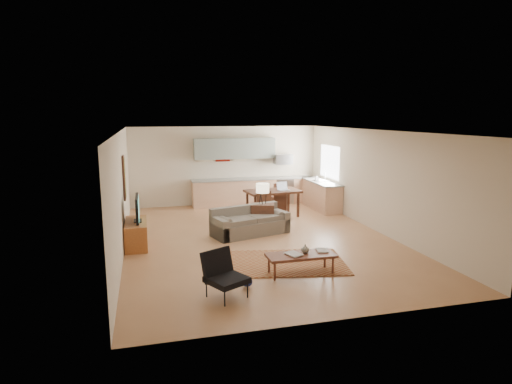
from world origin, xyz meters
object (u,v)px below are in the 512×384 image
object	(u,v)px
coffee_table	(301,264)
dining_table	(273,203)
sofa	(250,221)
armchair	(227,275)
tv_credenza	(136,234)
console_table	(263,217)

from	to	relation	value
coffee_table	dining_table	distance (m)	4.85
sofa	armchair	distance (m)	3.96
tv_credenza	console_table	size ratio (longest dim) A/B	1.81
armchair	console_table	xyz separation A→B (m)	(1.75, 4.06, -0.04)
coffee_table	console_table	bearing A→B (deg)	87.54
sofa	console_table	distance (m)	0.54
console_table	coffee_table	bearing A→B (deg)	-75.47
sofa	tv_credenza	size ratio (longest dim) A/B	1.59
armchair	sofa	bearing A→B (deg)	42.24
armchair	dining_table	bearing A→B (deg)	37.69
armchair	tv_credenza	size ratio (longest dim) A/B	0.61
tv_credenza	sofa	bearing A→B (deg)	5.90
sofa	dining_table	xyz separation A→B (m)	(1.14, 1.76, 0.05)
tv_credenza	dining_table	xyz separation A→B (m)	(4.01, 2.06, 0.11)
dining_table	sofa	bearing A→B (deg)	-129.25
sofa	tv_credenza	bearing A→B (deg)	169.76
armchair	console_table	size ratio (longest dim) A/B	1.10
sofa	armchair	bearing A→B (deg)	-125.82
tv_credenza	armchair	bearing A→B (deg)	-65.85
armchair	tv_credenza	bearing A→B (deg)	86.07
sofa	tv_credenza	world-z (taller)	sofa
sofa	coffee_table	distance (m)	3.02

